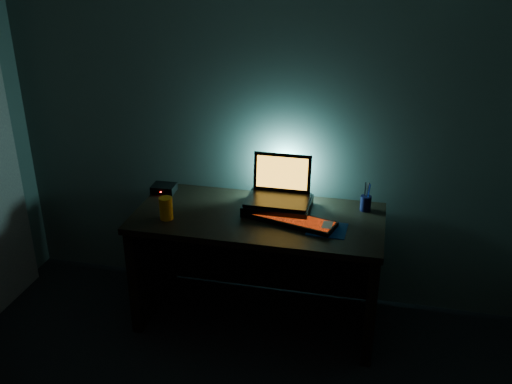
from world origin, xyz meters
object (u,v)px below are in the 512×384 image
pen_cup (366,203)px  juice_glass (166,208)px  mouse (327,227)px  router (164,188)px  keyboard (293,220)px  laptop (280,189)px

pen_cup → juice_glass: (-1.15, -0.38, 0.02)m
mouse → juice_glass: 0.95m
pen_cup → router: size_ratio=0.62×
juice_glass → pen_cup: bearing=18.3°
mouse → pen_cup: (0.20, 0.31, 0.03)m
keyboard → pen_cup: pen_cup is taller
laptop → router: size_ratio=2.48×
laptop → juice_glass: bearing=-153.2°
keyboard → router: size_ratio=3.46×
juice_glass → router: size_ratio=0.89×
pen_cup → juice_glass: bearing=-161.7°
keyboard → router: bearing=179.8°
laptop → juice_glass: laptop is taller
keyboard → mouse: bearing=3.9°
pen_cup → router: bearing=-179.4°
laptop → keyboard: bearing=-58.9°
mouse → router: 1.14m
laptop → router: laptop is taller
keyboard → router: 0.93m
mouse → router: (-1.11, 0.29, 0.01)m
juice_glass → laptop: bearing=26.6°
keyboard → pen_cup: bearing=48.5°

